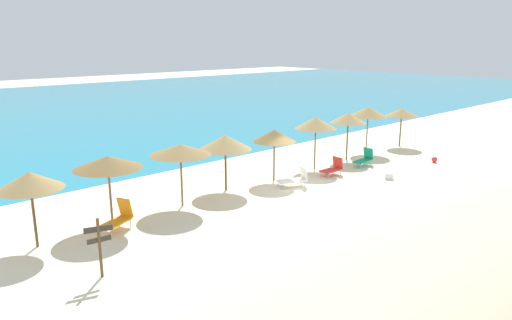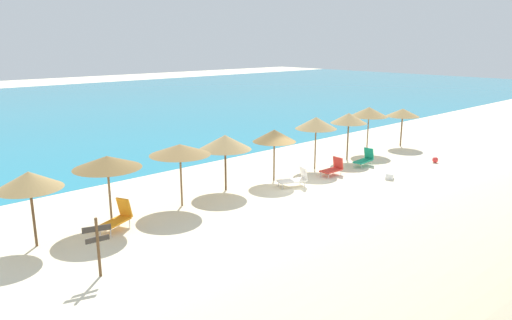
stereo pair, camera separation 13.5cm
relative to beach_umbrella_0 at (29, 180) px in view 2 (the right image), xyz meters
The scene contains 19 objects.
ground_plane 12.10m from the beach_umbrella_0, ahead, with size 160.00×160.00×0.00m, color beige.
sea_water 36.29m from the beach_umbrella_0, 71.09° to the left, with size 160.00×57.72×0.01m, color teal.
dune_ridge 14.45m from the beach_umbrella_0, 53.84° to the right, with size 44.10×6.48×2.17m, color beige.
beach_umbrella_0 is the anchor object (origin of this frame).
beach_umbrella_1 2.87m from the beach_umbrella_0, ahead, with size 2.60×2.60×2.78m.
beach_umbrella_2 6.15m from the beach_umbrella_0, ahead, with size 2.63×2.63×2.75m.
beach_umbrella_3 9.00m from the beach_umbrella_0, ahead, with size 2.50×2.50×2.71m.
beach_umbrella_4 11.85m from the beach_umbrella_0, ahead, with size 2.21×2.21×2.67m.
beach_umbrella_5 15.19m from the beach_umbrella_0, ahead, with size 2.31×2.31×2.93m.
beach_umbrella_6 18.24m from the beach_umbrella_0, ahead, with size 2.17×2.17×2.85m.
beach_umbrella_7 20.80m from the beach_umbrella_0, ahead, with size 2.39×2.39×2.94m.
beach_umbrella_8 24.06m from the beach_umbrella_0, ahead, with size 2.21×2.21×2.58m.
lounge_chair_0 15.06m from the beach_umbrella_0, ahead, with size 1.30×0.63×0.94m.
lounge_chair_1 17.96m from the beach_umbrella_0, ahead, with size 1.47×0.70×0.98m.
lounge_chair_2 12.10m from the beach_umbrella_0, ahead, with size 1.57×1.11×0.97m.
lounge_chair_3 3.48m from the beach_umbrella_0, 10.19° to the right, with size 1.48×1.08×1.14m.
wooden_signpost 3.90m from the beach_umbrella_0, 79.27° to the right, with size 0.81×0.30×1.90m.
beach_ball 21.90m from the beach_umbrella_0, ahead, with size 0.34×0.34×0.34m, color red.
cooler_box 17.09m from the beach_umbrella_0, 12.73° to the right, with size 0.51×0.37×0.31m, color white.
Camera 2 is at (-16.46, -14.88, 7.01)m, focal length 33.29 mm.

